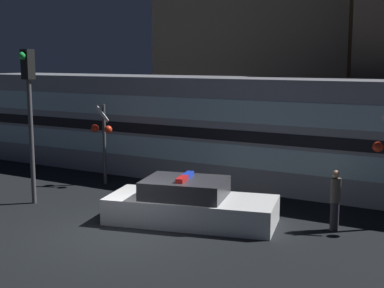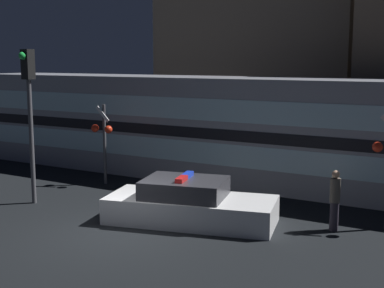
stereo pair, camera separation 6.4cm
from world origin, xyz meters
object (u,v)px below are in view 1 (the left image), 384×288
Objects in this scene: train at (192,127)px; traffic_light_corner at (29,99)px; police_car at (190,205)px; pedestrian at (335,200)px.

train is 4.26× the size of traffic_light_corner.
police_car is 3.88m from pedestrian.
pedestrian is (6.58, -3.97, -1.08)m from train.
train is at bearing 69.04° from traffic_light_corner.
traffic_light_corner reaches higher than train.
pedestrian is at bearing 5.55° from police_car.
traffic_light_corner is (-5.23, -0.73, 2.77)m from police_car.
pedestrian is at bearing -31.14° from train.
traffic_light_corner is at bearing -167.25° from pedestrian.
police_car is (2.94, -5.26, -1.41)m from train.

